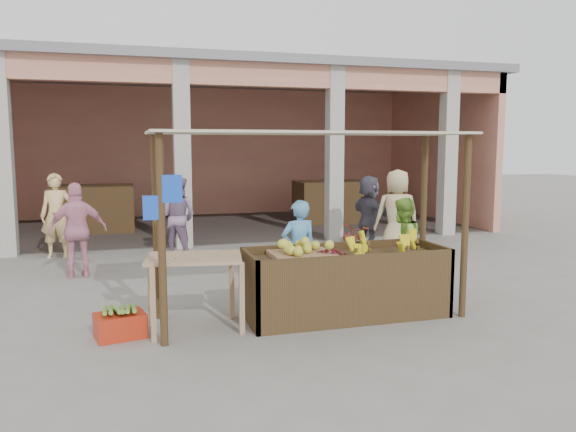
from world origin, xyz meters
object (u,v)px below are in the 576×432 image
object	(u,v)px
side_table	(194,268)
vendor_green	(402,242)
red_crate	(120,325)
vendor_blue	(299,247)
fruit_stall	(346,286)
motorcycle	(338,252)

from	to	relation	value
side_table	vendor_green	world-z (taller)	vendor_green
side_table	red_crate	world-z (taller)	side_table
vendor_blue	vendor_green	world-z (taller)	vendor_blue
fruit_stall	motorcycle	size ratio (longest dim) A/B	1.53
vendor_blue	vendor_green	bearing A→B (deg)	176.13
side_table	vendor_green	distance (m)	3.40
fruit_stall	red_crate	world-z (taller)	fruit_stall
red_crate	vendor_blue	xyz separation A→B (m)	(2.47, 0.96, 0.63)
side_table	vendor_blue	xyz separation A→B (m)	(1.60, 0.92, 0.01)
vendor_blue	vendor_green	xyz separation A→B (m)	(1.66, 0.04, -0.02)
red_crate	vendor_blue	bearing A→B (deg)	8.64
vendor_green	red_crate	bearing A→B (deg)	-19.44
side_table	red_crate	bearing A→B (deg)	-167.88
fruit_stall	side_table	xyz separation A→B (m)	(-1.95, 0.00, 0.36)
motorcycle	red_crate	bearing A→B (deg)	95.42
motorcycle	vendor_green	bearing A→B (deg)	-171.68
vendor_green	fruit_stall	bearing A→B (deg)	3.29
fruit_stall	motorcycle	xyz separation A→B (m)	(0.67, 1.97, 0.04)
side_table	motorcycle	distance (m)	3.29
fruit_stall	side_table	bearing A→B (deg)	179.91
fruit_stall	motorcycle	bearing A→B (deg)	71.28
fruit_stall	vendor_green	world-z (taller)	vendor_green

